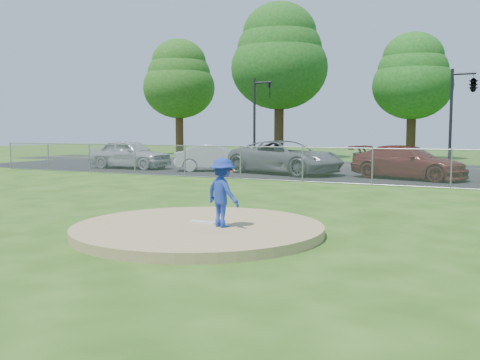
# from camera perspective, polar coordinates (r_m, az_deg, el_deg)

# --- Properties ---
(ground) EXTENTS (120.00, 120.00, 0.00)m
(ground) POSITION_cam_1_polar(r_m,az_deg,el_deg) (20.76, 9.97, -0.92)
(ground) COLOR #224A10
(ground) RESTS_ON ground
(pitchers_mound) EXTENTS (5.40, 5.40, 0.20)m
(pitchers_mound) POSITION_cam_1_polar(r_m,az_deg,el_deg) (11.62, -4.45, -5.24)
(pitchers_mound) COLOR #998354
(pitchers_mound) RESTS_ON ground
(pitching_rubber) EXTENTS (0.60, 0.15, 0.04)m
(pitching_rubber) POSITION_cam_1_polar(r_m,az_deg,el_deg) (11.77, -3.95, -4.51)
(pitching_rubber) COLOR white
(pitching_rubber) RESTS_ON pitchers_mound
(chain_link_fence) EXTENTS (40.00, 0.06, 1.50)m
(chain_link_fence) POSITION_cam_1_polar(r_m,az_deg,el_deg) (22.61, 11.46, 1.46)
(chain_link_fence) COLOR gray
(chain_link_fence) RESTS_ON ground
(parking_lot) EXTENTS (50.00, 8.00, 0.01)m
(parking_lot) POSITION_cam_1_polar(r_m,az_deg,el_deg) (27.02, 13.94, 0.44)
(parking_lot) COLOR black
(parking_lot) RESTS_ON ground
(street) EXTENTS (60.00, 7.00, 0.01)m
(street) POSITION_cam_1_polar(r_m,az_deg,el_deg) (34.36, 16.72, 1.38)
(street) COLOR black
(street) RESTS_ON ground
(tree_far_left) EXTENTS (6.72, 6.72, 10.74)m
(tree_far_left) POSITION_cam_1_polar(r_m,az_deg,el_deg) (51.31, -6.53, 10.68)
(tree_far_left) COLOR #3D2516
(tree_far_left) RESTS_ON ground
(tree_left) EXTENTS (7.84, 7.84, 12.53)m
(tree_left) POSITION_cam_1_polar(r_m,az_deg,el_deg) (44.55, 4.22, 13.05)
(tree_left) COLOR #322112
(tree_left) RESTS_ON ground
(tree_center) EXTENTS (6.16, 6.16, 9.84)m
(tree_center) POSITION_cam_1_polar(r_m,az_deg,el_deg) (44.52, 17.93, 10.52)
(tree_center) COLOR #342212
(tree_center) RESTS_ON ground
(traffic_signal_left) EXTENTS (1.28, 0.20, 5.60)m
(traffic_signal_left) POSITION_cam_1_polar(r_m,az_deg,el_deg) (35.02, 1.90, 7.16)
(traffic_signal_left) COLOR black
(traffic_signal_left) RESTS_ON ground
(traffic_signal_center) EXTENTS (1.42, 2.48, 5.60)m
(traffic_signal_center) POSITION_cam_1_polar(r_m,az_deg,el_deg) (31.92, 23.42, 9.16)
(traffic_signal_center) COLOR black
(traffic_signal_center) RESTS_ON ground
(pitcher) EXTENTS (1.08, 0.87, 1.45)m
(pitcher) POSITION_cam_1_polar(r_m,az_deg,el_deg) (11.20, -1.84, -1.35)
(pitcher) COLOR #1C359A
(pitcher) RESTS_ON pitchers_mound
(traffic_cone) EXTENTS (0.34, 0.34, 0.67)m
(traffic_cone) POSITION_cam_1_polar(r_m,az_deg,el_deg) (28.43, -0.87, 1.51)
(traffic_cone) COLOR #E5500C
(traffic_cone) RESTS_ON parking_lot
(parked_car_silver) EXTENTS (5.03, 2.17, 1.69)m
(parked_car_silver) POSITION_cam_1_polar(r_m,az_deg,el_deg) (31.88, -11.68, 2.74)
(parked_car_silver) COLOR #B4B4B9
(parked_car_silver) RESTS_ON parking_lot
(parked_car_white) EXTENTS (4.64, 3.23, 1.45)m
(parked_car_white) POSITION_cam_1_polar(r_m,az_deg,el_deg) (29.22, -2.62, 2.38)
(parked_car_white) COLOR silver
(parked_car_white) RESTS_ON parking_lot
(parked_car_gray) EXTENTS (6.68, 4.44, 1.70)m
(parked_car_gray) POSITION_cam_1_polar(r_m,az_deg,el_deg) (27.44, 4.90, 2.44)
(parked_car_gray) COLOR slate
(parked_car_gray) RESTS_ON parking_lot
(parked_car_darkred) EXTENTS (5.65, 3.44, 1.53)m
(parked_car_darkred) POSITION_cam_1_polar(r_m,az_deg,el_deg) (25.60, 17.50, 1.82)
(parked_car_darkred) COLOR #5D1917
(parked_car_darkred) RESTS_ON parking_lot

